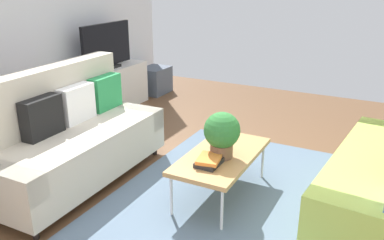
# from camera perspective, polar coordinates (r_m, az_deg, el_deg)

# --- Properties ---
(ground_plane) EXTENTS (7.68, 7.68, 0.00)m
(ground_plane) POSITION_cam_1_polar(r_m,az_deg,el_deg) (3.81, 3.54, -10.69)
(ground_plane) COLOR brown
(area_rug) EXTENTS (2.90, 2.20, 0.01)m
(area_rug) POSITION_cam_1_polar(r_m,az_deg,el_deg) (3.72, 6.57, -11.43)
(area_rug) COLOR slate
(area_rug) RESTS_ON ground_plane
(couch_beige) EXTENTS (1.91, 0.87, 1.10)m
(couch_beige) POSITION_cam_1_polar(r_m,az_deg,el_deg) (4.08, -16.79, -2.30)
(couch_beige) COLOR beige
(couch_beige) RESTS_ON ground_plane
(coffee_table) EXTENTS (1.10, 0.56, 0.42)m
(coffee_table) POSITION_cam_1_polar(r_m,az_deg,el_deg) (3.65, 4.16, -5.15)
(coffee_table) COLOR #B7844C
(coffee_table) RESTS_ON ground_plane
(tv_console) EXTENTS (1.40, 0.44, 0.64)m
(tv_console) POSITION_cam_1_polar(r_m,az_deg,el_deg) (6.12, -11.62, 4.24)
(tv_console) COLOR silver
(tv_console) RESTS_ON ground_plane
(tv) EXTENTS (1.00, 0.20, 0.64)m
(tv) POSITION_cam_1_polar(r_m,az_deg,el_deg) (5.98, -11.89, 10.06)
(tv) COLOR black
(tv) RESTS_ON tv_console
(storage_trunk) EXTENTS (0.52, 0.40, 0.44)m
(storage_trunk) POSITION_cam_1_polar(r_m,az_deg,el_deg) (6.95, -5.23, 5.58)
(storage_trunk) COLOR #4C5666
(storage_trunk) RESTS_ON ground_plane
(potted_plant) EXTENTS (0.32, 0.32, 0.41)m
(potted_plant) POSITION_cam_1_polar(r_m,az_deg,el_deg) (3.49, 4.23, -1.82)
(potted_plant) COLOR brown
(potted_plant) RESTS_ON coffee_table
(table_book_0) EXTENTS (0.24, 0.18, 0.04)m
(table_book_0) POSITION_cam_1_polar(r_m,az_deg,el_deg) (3.43, 2.42, -5.99)
(table_book_0) COLOR #262626
(table_book_0) RESTS_ON coffee_table
(table_book_1) EXTENTS (0.27, 0.22, 0.03)m
(table_book_1) POSITION_cam_1_polar(r_m,az_deg,el_deg) (3.41, 2.43, -5.47)
(table_book_1) COLOR orange
(table_book_1) RESTS_ON table_book_0
(vase_0) EXTENTS (0.12, 0.12, 0.20)m
(vase_0) POSITION_cam_1_polar(r_m,az_deg,el_deg) (5.64, -16.02, 6.91)
(vase_0) COLOR silver
(vase_0) RESTS_ON tv_console
(vase_1) EXTENTS (0.13, 0.13, 0.14)m
(vase_1) POSITION_cam_1_polar(r_m,az_deg,el_deg) (5.77, -14.75, 7.02)
(vase_1) COLOR #4C72B2
(vase_1) RESTS_ON tv_console
(bottle_0) EXTENTS (0.05, 0.05, 0.21)m
(bottle_0) POSITION_cam_1_polar(r_m,az_deg,el_deg) (5.85, -12.87, 7.71)
(bottle_0) COLOR #262626
(bottle_0) RESTS_ON tv_console
(bottle_1) EXTENTS (0.05, 0.05, 0.23)m
(bottle_1) POSITION_cam_1_polar(r_m,az_deg,el_deg) (5.92, -12.28, 7.96)
(bottle_1) COLOR silver
(bottle_1) RESTS_ON tv_console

